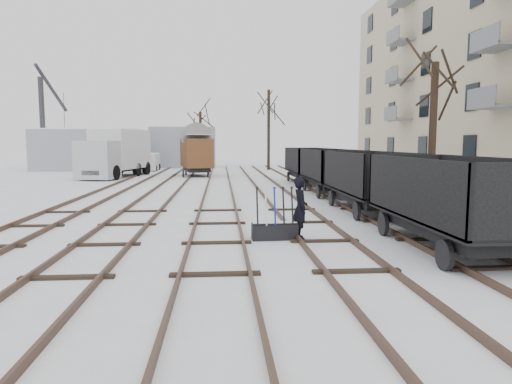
# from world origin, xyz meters

# --- Properties ---
(ground) EXTENTS (120.00, 120.00, 0.00)m
(ground) POSITION_xyz_m (0.00, 0.00, 0.00)
(ground) COLOR white
(ground) RESTS_ON ground
(tracks) EXTENTS (13.90, 52.00, 0.16)m
(tracks) POSITION_xyz_m (-0.00, 13.67, 0.07)
(tracks) COLOR black
(tracks) RESTS_ON ground
(shed_left) EXTENTS (10.00, 8.00, 4.10)m
(shed_left) POSITION_xyz_m (-13.00, 36.00, 2.05)
(shed_left) COLOR #8D959F
(shed_left) RESTS_ON ground
(shed_right) EXTENTS (7.00, 6.00, 4.50)m
(shed_right) POSITION_xyz_m (-4.00, 40.00, 2.25)
(shed_right) COLOR #8D959F
(shed_right) RESTS_ON ground
(ground_frame) EXTENTS (1.32, 0.47, 1.49)m
(ground_frame) POSITION_xyz_m (1.65, 0.42, 0.28)
(ground_frame) COLOR black
(ground_frame) RESTS_ON ground
(worker) EXTENTS (0.45, 0.66, 1.77)m
(worker) POSITION_xyz_m (2.40, 0.52, 0.89)
(worker) COLOR black
(worker) RESTS_ON ground
(freight_wagon_a) EXTENTS (2.33, 5.83, 2.38)m
(freight_wagon_a) POSITION_xyz_m (6.00, -1.12, 0.91)
(freight_wagon_a) COLOR black
(freight_wagon_a) RESTS_ON ground
(freight_wagon_b) EXTENTS (2.33, 5.83, 2.38)m
(freight_wagon_b) POSITION_xyz_m (6.00, 5.28, 0.91)
(freight_wagon_b) COLOR black
(freight_wagon_b) RESTS_ON ground
(freight_wagon_c) EXTENTS (2.33, 5.83, 2.38)m
(freight_wagon_c) POSITION_xyz_m (6.00, 11.68, 0.91)
(freight_wagon_c) COLOR black
(freight_wagon_c) RESTS_ON ground
(freight_wagon_d) EXTENTS (2.33, 5.83, 2.38)m
(freight_wagon_d) POSITION_xyz_m (6.00, 18.08, 0.91)
(freight_wagon_d) COLOR black
(freight_wagon_d) RESTS_ON ground
(box_van_wagon) EXTENTS (3.18, 4.80, 3.37)m
(box_van_wagon) POSITION_xyz_m (-1.87, 25.48, 1.96)
(box_van_wagon) COLOR black
(box_van_wagon) RESTS_ON ground
(lorry) EXTENTS (3.98, 8.71, 3.80)m
(lorry) POSITION_xyz_m (-8.14, 24.68, 1.96)
(lorry) COLOR black
(lorry) RESTS_ON ground
(panel_van) EXTENTS (1.77, 3.89, 1.70)m
(panel_van) POSITION_xyz_m (-6.89, 33.24, 0.89)
(panel_van) COLOR silver
(panel_van) RESTS_ON ground
(crane) EXTENTS (2.30, 6.02, 10.15)m
(crane) POSITION_xyz_m (-17.00, 33.80, 2.67)
(crane) COLOR #2C2C31
(crane) RESTS_ON ground
(tree_near) EXTENTS (0.30, 0.30, 5.95)m
(tree_near) POSITION_xyz_m (8.73, 5.78, 2.98)
(tree_near) COLOR black
(tree_near) RESTS_ON ground
(tree_far_left) EXTENTS (0.30, 0.30, 5.99)m
(tree_far_left) POSITION_xyz_m (-2.01, 37.21, 3.00)
(tree_far_left) COLOR black
(tree_far_left) RESTS_ON ground
(tree_far_right) EXTENTS (0.30, 0.30, 7.96)m
(tree_far_right) POSITION_xyz_m (4.93, 33.50, 3.98)
(tree_far_right) COLOR black
(tree_far_right) RESTS_ON ground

